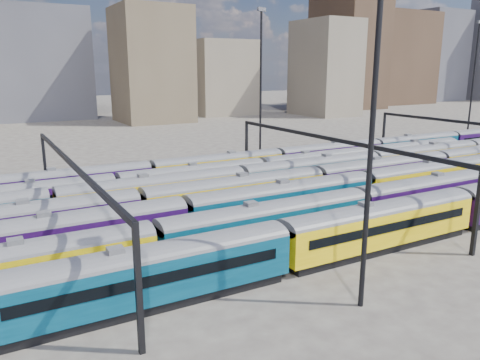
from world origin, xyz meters
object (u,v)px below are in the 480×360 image
rake_0 (381,220)px  mast_2 (374,103)px  rake_1 (269,220)px  rake_2 (363,186)px

rake_0 → mast_2: 15.88m
rake_1 → rake_2: rake_2 is taller
rake_2 → rake_1: bearing=-162.8°
rake_0 → mast_2: bearing=-141.6°
rake_1 → rake_0: bearing=-29.7°
rake_0 → rake_1: 10.10m
mast_2 → rake_0: bearing=38.4°
rake_2 → mast_2: 25.98m
rake_0 → rake_2: bearing=53.5°
rake_0 → rake_2: (7.39, 10.00, 0.10)m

